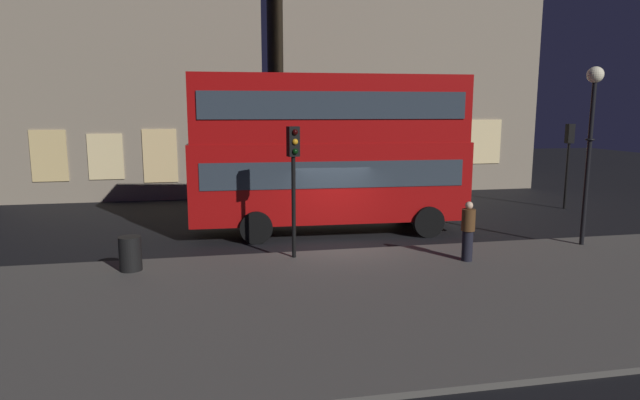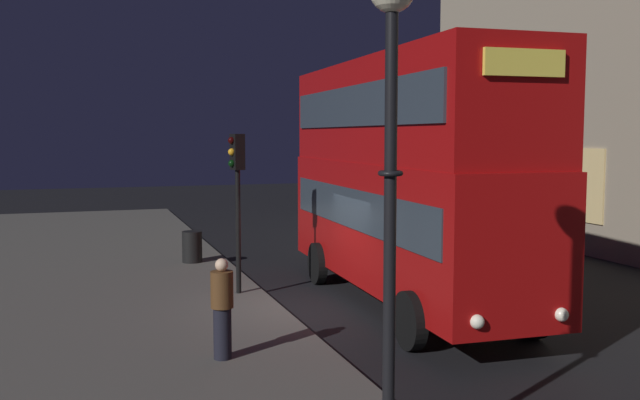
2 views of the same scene
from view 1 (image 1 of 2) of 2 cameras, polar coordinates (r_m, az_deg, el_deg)
The scene contains 10 objects.
ground_plane at distance 17.42m, azimuth 2.04°, elevation -5.08°, with size 80.00×80.00×0.00m, color black.
sidewalk_slab at distance 12.87m, azimuth 7.12°, elevation -10.21°, with size 44.00×8.54×0.12m, color #4C4944.
building_with_clock at distance 31.73m, azimuth -18.88°, elevation 17.00°, with size 12.57×8.35×17.58m.
building_plain_facade at distance 33.45m, azimuth 7.82°, elevation 17.36°, with size 14.17×8.26×18.01m.
double_decker_bus at distance 19.08m, azimuth 1.00°, elevation 5.69°, with size 9.94×3.06×5.59m.
traffic_light_near_kerb at distance 15.35m, azimuth -2.83°, elevation 3.84°, with size 0.37×0.39×3.82m.
traffic_light_far_side at distance 26.32m, azimuth 24.92°, elevation 5.04°, with size 0.33×0.37×3.80m.
street_lamp at distance 18.79m, azimuth 26.95°, elevation 7.95°, with size 0.50×0.50×5.59m.
pedestrian at distance 15.85m, azimuth 15.46°, elevation -3.17°, with size 0.38×0.38×1.72m.
litter_bin at distance 15.35m, azimuth -19.52°, elevation -5.39°, with size 0.59×0.59×0.93m, color black.
Camera 1 is at (-3.86, -16.41, 4.38)m, focal length 30.09 mm.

